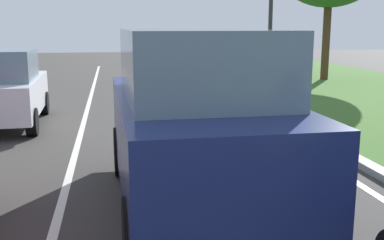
% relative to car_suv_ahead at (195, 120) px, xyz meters
% --- Properties ---
extents(ground_plane, '(60.00, 60.00, 0.00)m').
position_rel_car_suv_ahead_xyz_m(ground_plane, '(-1.03, 5.81, -1.17)').
color(ground_plane, '#383533').
extents(lane_line_center, '(0.12, 32.00, 0.01)m').
position_rel_car_suv_ahead_xyz_m(lane_line_center, '(-1.73, 5.81, -1.16)').
color(lane_line_center, silver).
rests_on(lane_line_center, ground).
extents(lane_line_right_edge, '(0.12, 32.00, 0.01)m').
position_rel_car_suv_ahead_xyz_m(lane_line_right_edge, '(2.57, 5.81, -1.16)').
color(lane_line_right_edge, silver).
rests_on(lane_line_right_edge, ground).
extents(curb_right, '(0.24, 48.00, 0.12)m').
position_rel_car_suv_ahead_xyz_m(curb_right, '(3.07, 5.81, -1.11)').
color(curb_right, '#9E9B93').
rests_on(curb_right, ground).
extents(car_suv_ahead, '(2.04, 4.54, 2.28)m').
position_rel_car_suv_ahead_xyz_m(car_suv_ahead, '(0.00, 0.00, 0.00)').
color(car_suv_ahead, navy).
rests_on(car_suv_ahead, ground).
extents(car_hatchback_far, '(1.84, 3.76, 1.78)m').
position_rel_car_suv_ahead_xyz_m(car_hatchback_far, '(-3.52, 5.73, -0.28)').
color(car_hatchback_far, silver).
rests_on(car_hatchback_far, ground).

